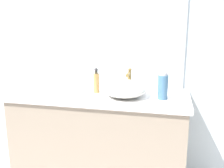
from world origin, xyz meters
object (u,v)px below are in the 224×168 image
object	(u,v)px
sink_basin	(125,89)
soap_dispenser	(96,82)
lotion_bottle	(163,86)
candle_jar	(48,87)

from	to	relation	value
sink_basin	soap_dispenser	distance (m)	0.25
soap_dispenser	sink_basin	bearing A→B (deg)	-15.34
sink_basin	soap_dispenser	size ratio (longest dim) A/B	1.74
lotion_bottle	candle_jar	distance (m)	0.95
lotion_bottle	candle_jar	xyz separation A→B (m)	(-0.94, 0.09, -0.08)
soap_dispenser	candle_jar	bearing A→B (deg)	177.63
soap_dispenser	lotion_bottle	bearing A→B (deg)	-8.00
soap_dispenser	candle_jar	xyz separation A→B (m)	(-0.43, 0.02, -0.07)
sink_basin	candle_jar	bearing A→B (deg)	172.84
soap_dispenser	lotion_bottle	size ratio (longest dim) A/B	1.00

